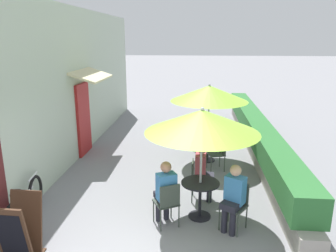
# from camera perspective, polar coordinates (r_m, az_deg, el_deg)

# --- Properties ---
(cafe_facade_wall) EXTENTS (0.98, 11.30, 4.20)m
(cafe_facade_wall) POSITION_cam_1_polar(r_m,az_deg,el_deg) (10.24, -14.87, 7.45)
(cafe_facade_wall) COLOR #B2C1AD
(cafe_facade_wall) RESTS_ON ground_plane
(planter_hedge) EXTENTS (0.60, 10.30, 1.01)m
(planter_hedge) POSITION_cam_1_polar(r_m,az_deg,el_deg) (10.16, 15.22, -1.61)
(planter_hedge) COLOR gray
(planter_hedge) RESTS_ON ground_plane
(patio_table_near) EXTENTS (0.73, 0.73, 0.73)m
(patio_table_near) POSITION_cam_1_polar(r_m,az_deg,el_deg) (6.41, 5.61, -11.47)
(patio_table_near) COLOR black
(patio_table_near) RESTS_ON ground_plane
(patio_umbrella_near) EXTENTS (2.10, 2.10, 2.18)m
(patio_umbrella_near) POSITION_cam_1_polar(r_m,az_deg,el_deg) (5.91, 5.96, 0.84)
(patio_umbrella_near) COLOR #B7B7BC
(patio_umbrella_near) RESTS_ON ground_plane
(cafe_chair_near_left) EXTENTS (0.41, 0.41, 0.87)m
(cafe_chair_near_left) POSITION_cam_1_polar(r_m,az_deg,el_deg) (7.05, 5.17, -8.85)
(cafe_chair_near_left) COLOR #384238
(cafe_chair_near_left) RESTS_ON ground_plane
(seated_patron_near_left) EXTENTS (0.41, 0.35, 1.25)m
(seated_patron_near_left) POSITION_cam_1_polar(r_m,az_deg,el_deg) (6.98, 6.13, -7.61)
(seated_patron_near_left) COLOR #23232D
(seated_patron_near_left) RESTS_ON ground_plane
(cafe_chair_near_right) EXTENTS (0.54, 0.54, 0.87)m
(cafe_chair_near_right) POSITION_cam_1_polar(r_m,az_deg,el_deg) (6.07, -0.07, -12.95)
(cafe_chair_near_right) COLOR #384238
(cafe_chair_near_right) RESTS_ON ground_plane
(seated_patron_near_right) EXTENTS (0.47, 0.50, 1.25)m
(seated_patron_near_right) POSITION_cam_1_polar(r_m,az_deg,el_deg) (6.09, -0.48, -11.07)
(seated_patron_near_right) COLOR #23232D
(seated_patron_near_right) RESTS_ON ground_plane
(cafe_chair_near_back) EXTENTS (0.55, 0.55, 0.87)m
(cafe_chair_near_back) POSITION_cam_1_polar(r_m,az_deg,el_deg) (6.17, 11.71, -12.79)
(cafe_chair_near_back) COLOR #384238
(cafe_chair_near_back) RESTS_ON ground_plane
(seated_patron_near_back) EXTENTS (0.48, 0.51, 1.25)m
(seated_patron_near_back) POSITION_cam_1_polar(r_m,az_deg,el_deg) (6.00, 11.32, -11.77)
(seated_patron_near_back) COLOR #23232D
(seated_patron_near_back) RESTS_ON ground_plane
(patio_table_mid) EXTENTS (0.73, 0.73, 0.73)m
(patio_table_mid) POSITION_cam_1_polar(r_m,az_deg,el_deg) (9.24, 6.91, -3.00)
(patio_table_mid) COLOR black
(patio_table_mid) RESTS_ON ground_plane
(patio_umbrella_mid) EXTENTS (2.10, 2.10, 2.18)m
(patio_umbrella_mid) POSITION_cam_1_polar(r_m,az_deg,el_deg) (8.90, 7.20, 5.66)
(patio_umbrella_mid) COLOR #B7B7BC
(patio_umbrella_mid) RESTS_ON ground_plane
(cafe_chair_mid_left) EXTENTS (0.50, 0.50, 0.87)m
(cafe_chair_mid_left) POSITION_cam_1_polar(r_m,az_deg,el_deg) (8.63, 8.83, -4.36)
(cafe_chair_mid_left) COLOR #384238
(cafe_chair_mid_left) RESTS_ON ground_plane
(cafe_chair_mid_right) EXTENTS (0.50, 0.50, 0.87)m
(cafe_chair_mid_right) POSITION_cam_1_polar(r_m,az_deg,el_deg) (9.86, 5.23, -1.75)
(cafe_chair_mid_right) COLOR #384238
(cafe_chair_mid_right) RESTS_ON ground_plane
(coffee_cup_mid) EXTENTS (0.07, 0.07, 0.09)m
(coffee_cup_mid) POSITION_cam_1_polar(r_m,az_deg,el_deg) (9.29, 7.38, -1.23)
(coffee_cup_mid) COLOR #232328
(coffee_cup_mid) RESTS_ON patio_table_mid
(bicycle_leaning) EXTENTS (0.30, 1.81, 0.80)m
(bicycle_leaning) POSITION_cam_1_polar(r_m,az_deg,el_deg) (6.77, -23.69, -12.61)
(bicycle_leaning) COLOR black
(bicycle_leaning) RESTS_ON ground_plane
(menu_board) EXTENTS (0.55, 0.64, 1.03)m
(menu_board) POSITION_cam_1_polar(r_m,az_deg,el_deg) (5.79, -24.43, -16.07)
(menu_board) COLOR #422819
(menu_board) RESTS_ON ground_plane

